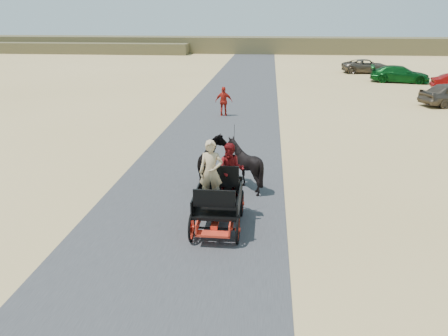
# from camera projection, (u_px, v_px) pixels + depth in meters

# --- Properties ---
(ground) EXTENTS (140.00, 140.00, 0.00)m
(ground) POSITION_uv_depth(u_px,v_px,m) (166.00, 262.00, 10.65)
(ground) COLOR tan
(road) EXTENTS (6.00, 140.00, 0.01)m
(road) POSITION_uv_depth(u_px,v_px,m) (166.00, 262.00, 10.64)
(road) COLOR #38383A
(road) RESTS_ON ground
(ridge_far) EXTENTS (140.00, 6.00, 2.40)m
(ridge_far) POSITION_uv_depth(u_px,v_px,m) (255.00, 45.00, 68.41)
(ridge_far) COLOR brown
(ridge_far) RESTS_ON ground
(ridge_near) EXTENTS (40.00, 4.00, 1.60)m
(ridge_near) POSITION_uv_depth(u_px,v_px,m) (61.00, 48.00, 67.69)
(ridge_near) COLOR brown
(ridge_near) RESTS_ON ground
(carriage) EXTENTS (1.30, 2.40, 0.72)m
(carriage) POSITION_uv_depth(u_px,v_px,m) (218.00, 215.00, 12.36)
(carriage) COLOR black
(carriage) RESTS_ON ground
(horse_left) EXTENTS (0.91, 2.01, 1.70)m
(horse_left) POSITION_uv_depth(u_px,v_px,m) (212.00, 164.00, 15.06)
(horse_left) COLOR black
(horse_left) RESTS_ON ground
(horse_right) EXTENTS (1.37, 1.54, 1.70)m
(horse_right) POSITION_uv_depth(u_px,v_px,m) (244.00, 165.00, 14.96)
(horse_right) COLOR black
(horse_right) RESTS_ON ground
(driver_man) EXTENTS (0.66, 0.43, 1.80)m
(driver_man) POSITION_uv_depth(u_px,v_px,m) (211.00, 172.00, 12.01)
(driver_man) COLOR tan
(driver_man) RESTS_ON carriage
(passenger_woman) EXTENTS (0.77, 0.60, 1.58)m
(passenger_woman) POSITION_uv_depth(u_px,v_px,m) (231.00, 170.00, 12.51)
(passenger_woman) COLOR #660C0F
(passenger_woman) RESTS_ON carriage
(pedestrian) EXTENTS (1.03, 0.46, 1.73)m
(pedestrian) POSITION_uv_depth(u_px,v_px,m) (224.00, 101.00, 25.77)
(pedestrian) COLOR #B01E14
(pedestrian) RESTS_ON ground
(car_c) EXTENTS (5.30, 2.96, 1.45)m
(car_c) POSITION_uv_depth(u_px,v_px,m) (400.00, 74.00, 38.61)
(car_c) COLOR #0C4C19
(car_c) RESTS_ON ground
(car_d) EXTENTS (5.10, 2.59, 1.38)m
(car_d) POSITION_uv_depth(u_px,v_px,m) (367.00, 66.00, 44.81)
(car_d) COLOR brown
(car_d) RESTS_ON ground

